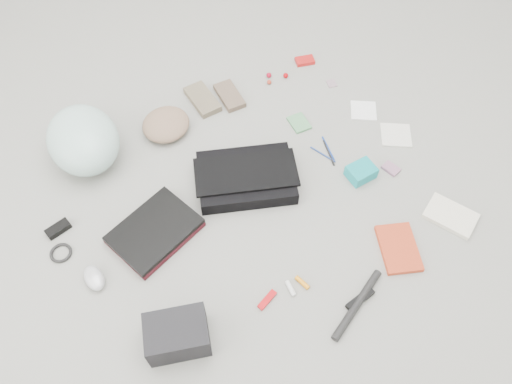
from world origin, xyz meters
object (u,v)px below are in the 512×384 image
bike_helmet (83,140)px  book_red (399,248)px  messenger_bag (246,178)px  laptop (154,230)px  camera_bag (177,335)px  accordion_wallet (361,172)px

bike_helmet → book_red: size_ratio=1.77×
messenger_bag → laptop: messenger_bag is taller
messenger_bag → camera_bag: bearing=-116.3°
laptop → accordion_wallet: size_ratio=2.88×
messenger_bag → accordion_wallet: size_ratio=3.52×
bike_helmet → laptop: bearing=-76.9°
laptop → book_red: laptop is taller
bike_helmet → camera_bag: bearing=-87.7°
messenger_bag → book_red: bearing=-36.1°
book_red → accordion_wallet: (0.09, 0.36, 0.02)m
laptop → bike_helmet: bike_helmet is taller
bike_helmet → book_red: bike_helmet is taller
messenger_bag → camera_bag: camera_bag is taller
bike_helmet → book_red: bearing=-47.0°
messenger_bag → bike_helmet: (-0.52, 0.48, 0.08)m
bike_helmet → accordion_wallet: size_ratio=3.27×
camera_bag → accordion_wallet: camera_bag is taller
laptop → bike_helmet: (-0.08, 0.50, 0.08)m
book_red → accordion_wallet: bearing=100.1°
accordion_wallet → bike_helmet: bearing=144.0°
laptop → camera_bag: bearing=-120.8°
camera_bag → messenger_bag: bearing=60.2°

